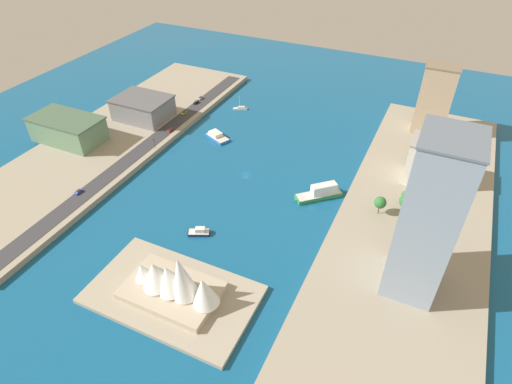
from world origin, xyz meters
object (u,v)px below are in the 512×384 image
object	(u,v)px
patrol_launch_navy	(199,232)
traffic_light_waterfront	(154,142)
tower_tall_glass	(428,219)
sedan_silver	(201,98)
hotel_broad_white	(426,161)
taxi_yellow_cab	(184,113)
sailboat_small_white	(240,108)
opera_landmark	(173,282)
catamaran_blue	(217,136)
apartment_midrise_tan	(435,100)
ferry_green_doubledeck	(321,193)
warehouse_low_gray	(143,108)
pickup_red	(170,130)
terminal_long_green	(68,129)
suv_black	(196,102)
hatchback_blue	(79,192)

from	to	relation	value
patrol_launch_navy	traffic_light_waterfront	distance (m)	80.32
tower_tall_glass	sedan_silver	distance (m)	204.36
hotel_broad_white	taxi_yellow_cab	xyz separation A→B (m)	(159.97, -10.45, -11.30)
tower_tall_glass	taxi_yellow_cab	distance (m)	190.37
patrol_launch_navy	sedan_silver	xyz separation A→B (m)	(71.89, -121.41, 2.73)
sailboat_small_white	opera_landmark	world-z (taller)	opera_landmark
catamaran_blue	opera_landmark	bearing A→B (deg)	111.68
patrol_launch_navy	apartment_midrise_tan	size ratio (longest dim) A/B	0.26
taxi_yellow_cab	traffic_light_waterfront	bearing A→B (deg)	100.53
hotel_broad_white	traffic_light_waterfront	size ratio (longest dim) A/B	3.76
apartment_midrise_tan	taxi_yellow_cab	bearing A→B (deg)	16.56
ferry_green_doubledeck	hotel_broad_white	bearing A→B (deg)	-143.64
ferry_green_doubledeck	warehouse_low_gray	xyz separation A→B (m)	(135.34, -28.75, 7.45)
pickup_red	traffic_light_waterfront	bearing A→B (deg)	99.97
patrol_launch_navy	ferry_green_doubledeck	xyz separation A→B (m)	(-43.41, -52.04, 1.56)
terminal_long_green	taxi_yellow_cab	distance (m)	75.27
hotel_broad_white	tower_tall_glass	distance (m)	80.76
terminal_long_green	traffic_light_waterfront	world-z (taller)	terminal_long_green
catamaran_blue	warehouse_low_gray	distance (m)	56.41
pickup_red	suv_black	size ratio (longest dim) A/B	1.03
sailboat_small_white	hatchback_blue	size ratio (longest dim) A/B	2.33
sailboat_small_white	taxi_yellow_cab	bearing A→B (deg)	43.45
terminal_long_green	pickup_red	size ratio (longest dim) A/B	8.64
taxi_yellow_cab	warehouse_low_gray	bearing A→B (deg)	36.07
terminal_long_green	sedan_silver	bearing A→B (deg)	-117.36
ferry_green_doubledeck	sailboat_small_white	bearing A→B (deg)	-40.76
opera_landmark	hotel_broad_white	bearing A→B (deg)	-122.74
sailboat_small_white	ferry_green_doubledeck	world-z (taller)	sailboat_small_white
pickup_red	apartment_midrise_tan	bearing A→B (deg)	-154.93
sedan_silver	opera_landmark	world-z (taller)	opera_landmark
catamaran_blue	hotel_broad_white	size ratio (longest dim) A/B	0.74
sedan_silver	opera_landmark	size ratio (longest dim) A/B	0.12
apartment_midrise_tan	hatchback_blue	xyz separation A→B (m)	(156.83, 145.54, -21.20)
pickup_red	taxi_yellow_cab	bearing A→B (deg)	-78.98
catamaran_blue	hatchback_blue	xyz separation A→B (m)	(35.58, 84.89, 2.56)
opera_landmark	taxi_yellow_cab	bearing A→B (deg)	-58.62
catamaran_blue	tower_tall_glass	xyz separation A→B (m)	(-131.47, 73.29, 36.54)
traffic_light_waterfront	pickup_red	bearing A→B (deg)	-80.03
hatchback_blue	suv_black	bearing A→B (deg)	-90.32
pickup_red	hatchback_blue	size ratio (longest dim) A/B	1.13
hatchback_blue	opera_landmark	distance (m)	89.49
catamaran_blue	taxi_yellow_cab	size ratio (longest dim) A/B	3.93
sailboat_small_white	warehouse_low_gray	distance (m)	68.00
sailboat_small_white	apartment_midrise_tan	xyz separation A→B (m)	(-125.74, -18.21, 24.24)
tower_tall_glass	terminal_long_green	distance (m)	214.45
suv_black	taxi_yellow_cab	xyz separation A→B (m)	(-0.93, 17.37, -0.04)
sailboat_small_white	tower_tall_glass	size ratio (longest dim) A/B	0.15
terminal_long_green	pickup_red	distance (m)	61.73
catamaran_blue	terminal_long_green	world-z (taller)	terminal_long_green
tower_tall_glass	hatchback_blue	bearing A→B (deg)	3.97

